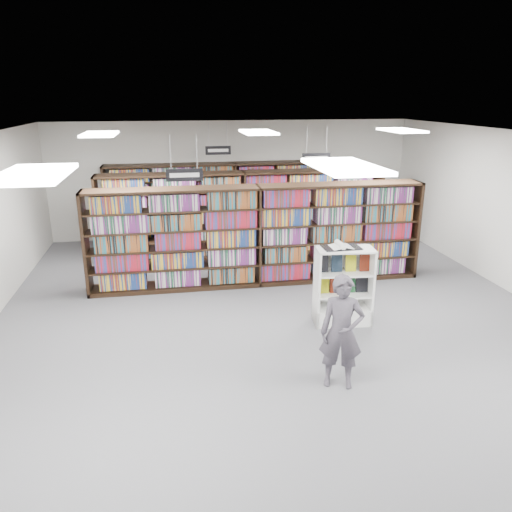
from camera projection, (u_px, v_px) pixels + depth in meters
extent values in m
plane|color=#535459|center=(278.00, 322.00, 8.87)|extent=(12.00, 12.00, 0.00)
cube|color=silver|center=(280.00, 138.00, 7.89)|extent=(10.00, 12.00, 0.10)
cube|color=silver|center=(233.00, 179.00, 14.00)|extent=(10.00, 0.10, 3.20)
cube|color=black|center=(258.00, 236.00, 10.42)|extent=(7.00, 0.60, 2.10)
cube|color=maroon|center=(258.00, 236.00, 10.42)|extent=(6.88, 0.42, 1.98)
cube|color=black|center=(244.00, 214.00, 12.30)|extent=(7.00, 0.60, 2.10)
cube|color=maroon|center=(244.00, 214.00, 12.30)|extent=(6.88, 0.42, 1.98)
cube|color=black|center=(235.00, 201.00, 13.89)|extent=(7.00, 0.60, 2.10)
cube|color=maroon|center=(235.00, 201.00, 13.89)|extent=(6.88, 0.42, 1.98)
cylinder|color=#B2B2B7|center=(170.00, 152.00, 8.63)|extent=(0.01, 0.01, 0.58)
cylinder|color=#B2B2B7|center=(197.00, 152.00, 8.70)|extent=(0.01, 0.01, 0.58)
cube|color=black|center=(185.00, 175.00, 8.79)|extent=(0.65, 0.02, 0.22)
cube|color=white|center=(185.00, 175.00, 8.78)|extent=(0.52, 0.00, 0.08)
cylinder|color=#B2B2B7|center=(307.00, 140.00, 10.99)|extent=(0.01, 0.01, 0.58)
cylinder|color=#B2B2B7|center=(327.00, 140.00, 11.07)|extent=(0.01, 0.01, 0.58)
cube|color=black|center=(316.00, 158.00, 11.15)|extent=(0.65, 0.02, 0.22)
cube|color=white|center=(316.00, 158.00, 11.14)|extent=(0.52, 0.00, 0.08)
cylinder|color=#B2B2B7|center=(209.00, 134.00, 12.54)|extent=(0.01, 0.01, 0.58)
cylinder|color=#B2B2B7|center=(227.00, 134.00, 12.62)|extent=(0.01, 0.01, 0.58)
cube|color=black|center=(218.00, 150.00, 12.70)|extent=(0.65, 0.02, 0.22)
cube|color=white|center=(218.00, 150.00, 12.69)|extent=(0.52, 0.00, 0.08)
cube|color=white|center=(34.00, 174.00, 4.59)|extent=(0.60, 1.20, 0.04)
cube|color=white|center=(345.00, 166.00, 5.09)|extent=(0.60, 1.20, 0.04)
cube|color=white|center=(100.00, 134.00, 9.28)|extent=(0.60, 1.20, 0.04)
cube|color=white|center=(258.00, 132.00, 9.77)|extent=(0.60, 1.20, 0.04)
cube|color=white|center=(401.00, 130.00, 10.26)|extent=(0.60, 1.20, 0.04)
cube|color=white|center=(342.00, 315.00, 8.83)|extent=(1.02, 0.58, 0.29)
cube|color=white|center=(317.00, 287.00, 8.63)|extent=(0.08, 0.49, 1.37)
cube|color=white|center=(370.00, 285.00, 8.70)|extent=(0.08, 0.49, 1.37)
cube|color=white|center=(340.00, 282.00, 8.89)|extent=(0.98, 0.12, 1.37)
cube|color=white|center=(345.00, 249.00, 8.46)|extent=(1.02, 0.58, 0.03)
cube|color=white|center=(343.00, 294.00, 8.71)|extent=(0.94, 0.53, 0.02)
cube|color=white|center=(344.00, 273.00, 8.59)|extent=(0.94, 0.53, 0.02)
cube|color=black|center=(323.00, 264.00, 8.56)|extent=(0.20, 0.09, 0.30)
cube|color=#152333|center=(337.00, 263.00, 8.58)|extent=(0.20, 0.09, 0.30)
cube|color=#CED114|center=(351.00, 263.00, 8.60)|extent=(0.20, 0.09, 0.30)
cube|color=maroon|center=(365.00, 263.00, 8.62)|extent=(0.20, 0.09, 0.30)
cube|color=#CED114|center=(323.00, 286.00, 8.69)|extent=(0.22, 0.08, 0.28)
cube|color=maroon|center=(336.00, 285.00, 8.71)|extent=(0.22, 0.08, 0.28)
cube|color=#164B24|center=(349.00, 285.00, 8.72)|extent=(0.22, 0.08, 0.28)
cube|color=black|center=(362.00, 284.00, 8.74)|extent=(0.22, 0.08, 0.28)
cube|color=black|center=(341.00, 247.00, 8.49)|extent=(0.65, 0.38, 0.02)
cube|color=white|center=(333.00, 247.00, 8.46)|extent=(0.29, 0.35, 0.06)
cube|color=white|center=(350.00, 246.00, 8.51)|extent=(0.29, 0.35, 0.08)
cylinder|color=white|center=(340.00, 245.00, 8.47)|extent=(0.11, 0.33, 0.10)
imported|color=#47424B|center=(342.00, 332.00, 6.72)|extent=(0.68, 0.55, 1.61)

